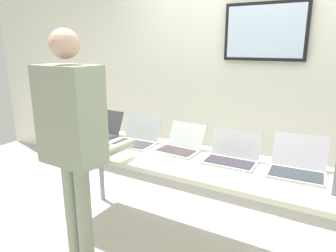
% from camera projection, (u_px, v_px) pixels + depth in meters
% --- Properties ---
extents(ground, '(8.00, 8.00, 0.04)m').
position_uv_depth(ground, '(194.00, 249.00, 2.61)').
color(ground, '#BAB6B1').
extents(back_wall, '(8.00, 0.11, 2.47)m').
position_uv_depth(back_wall, '(243.00, 85.00, 3.23)').
color(back_wall, silver).
rests_on(back_wall, ground).
extents(workbench, '(2.66, 0.70, 0.79)m').
position_uv_depth(workbench, '(196.00, 166.00, 2.42)').
color(workbench, beige).
rests_on(workbench, ground).
extents(laptop_station_0, '(0.32, 0.34, 0.23)m').
position_uv_depth(laptop_station_0, '(102.00, 131.00, 3.00)').
color(laptop_station_0, '#36383D').
rests_on(laptop_station_0, workbench).
extents(laptop_station_1, '(0.37, 0.34, 0.25)m').
position_uv_depth(laptop_station_1, '(137.00, 137.00, 2.78)').
color(laptop_station_1, '#ADB7B7').
rests_on(laptop_station_1, workbench).
extents(laptop_station_2, '(0.35, 0.35, 0.21)m').
position_uv_depth(laptop_station_2, '(181.00, 145.00, 2.60)').
color(laptop_station_2, '#ADB4B2').
rests_on(laptop_station_2, workbench).
extents(laptop_station_3, '(0.39, 0.30, 0.23)m').
position_uv_depth(laptop_station_3, '(232.00, 155.00, 2.35)').
color(laptop_station_3, '#B0B5B8').
rests_on(laptop_station_3, workbench).
extents(laptop_station_4, '(0.39, 0.38, 0.24)m').
position_uv_depth(laptop_station_4, '(297.00, 165.00, 2.14)').
color(laptop_station_4, '#B1AEB5').
rests_on(laptop_station_4, workbench).
extents(person, '(0.45, 0.59, 1.76)m').
position_uv_depth(person, '(73.00, 132.00, 2.13)').
color(person, gray).
rests_on(person, ground).
extents(coffee_mug, '(0.08, 0.08, 0.10)m').
position_uv_depth(coffee_mug, '(101.00, 147.00, 2.54)').
color(coffee_mug, '#D53D40').
rests_on(coffee_mug, workbench).
extents(paper_sheet, '(0.21, 0.30, 0.00)m').
position_uv_depth(paper_sheet, '(148.00, 158.00, 2.42)').
color(paper_sheet, white).
rests_on(paper_sheet, workbench).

